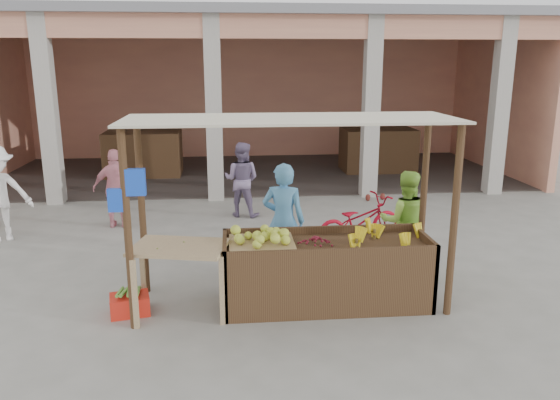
{
  "coord_description": "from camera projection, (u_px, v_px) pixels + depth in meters",
  "views": [
    {
      "loc": [
        -0.7,
        -6.43,
        3.04
      ],
      "look_at": [
        0.03,
        1.2,
        1.08
      ],
      "focal_mm": 35.0,
      "sensor_mm": 36.0,
      "label": 1
    }
  ],
  "objects": [
    {
      "name": "melon_tray",
      "position": [
        262.0,
        239.0,
        6.78
      ],
      "size": [
        0.81,
        0.7,
        0.21
      ],
      "color": "#9E8051",
      "rests_on": "fruit_stall"
    },
    {
      "name": "shopper_f",
      "position": [
        242.0,
        176.0,
        10.86
      ],
      "size": [
        0.9,
        0.69,
        1.64
      ],
      "primitive_type": "imported",
      "rotation": [
        0.0,
        0.0,
        2.81
      ],
      "color": "slate",
      "rests_on": "ground"
    },
    {
      "name": "stall_awning",
      "position": [
        285.0,
        152.0,
        6.59
      ],
      "size": [
        4.09,
        1.35,
        2.39
      ],
      "color": "#4D361F",
      "rests_on": "ground"
    },
    {
      "name": "market_building",
      "position": [
        254.0,
        74.0,
        14.97
      ],
      "size": [
        14.4,
        6.4,
        4.2
      ],
      "color": "#E99D7A",
      "rests_on": "ground"
    },
    {
      "name": "plantain_bundle",
      "position": [
        129.0,
        293.0,
        6.7
      ],
      "size": [
        0.37,
        0.26,
        0.07
      ],
      "primitive_type": null,
      "color": "#5A8F34",
      "rests_on": "red_crate"
    },
    {
      "name": "vendor_blue",
      "position": [
        283.0,
        217.0,
        7.72
      ],
      "size": [
        0.78,
        0.66,
        1.79
      ],
      "primitive_type": "imported",
      "rotation": [
        0.0,
        0.0,
        2.86
      ],
      "color": "#5198CE",
      "rests_on": "ground"
    },
    {
      "name": "papaya_pile",
      "position": [
        179.0,
        238.0,
        6.51
      ],
      "size": [
        0.69,
        0.39,
        0.2
      ],
      "primitive_type": null,
      "color": "#4C832A",
      "rests_on": "side_table"
    },
    {
      "name": "vendor_green",
      "position": [
        405.0,
        219.0,
        7.98
      ],
      "size": [
        0.85,
        0.6,
        1.6
      ],
      "primitive_type": "imported",
      "rotation": [
        0.0,
        0.0,
        2.92
      ],
      "color": "#9DD948",
      "rests_on": "ground"
    },
    {
      "name": "side_table",
      "position": [
        180.0,
        257.0,
        6.57
      ],
      "size": [
        1.24,
        0.96,
        0.89
      ],
      "rotation": [
        0.0,
        0.0,
        -0.22
      ],
      "color": "tan",
      "rests_on": "ground"
    },
    {
      "name": "berry_heap",
      "position": [
        315.0,
        241.0,
        6.79
      ],
      "size": [
        0.44,
        0.36,
        0.14
      ],
      "primitive_type": "ellipsoid",
      "color": "maroon",
      "rests_on": "fruit_stall"
    },
    {
      "name": "ground",
      "position": [
        287.0,
        304.0,
        7.02
      ],
      "size": [
        60.0,
        60.0,
        0.0
      ],
      "primitive_type": "plane",
      "color": "slate",
      "rests_on": "ground"
    },
    {
      "name": "banana_heap",
      "position": [
        388.0,
        235.0,
        6.91
      ],
      "size": [
        1.1,
        0.6,
        0.2
      ],
      "primitive_type": null,
      "color": "yellow",
      "rests_on": "fruit_stall"
    },
    {
      "name": "red_crate",
      "position": [
        130.0,
        305.0,
        6.74
      ],
      "size": [
        0.53,
        0.43,
        0.24
      ],
      "primitive_type": "cube",
      "rotation": [
        0.0,
        0.0,
        0.21
      ],
      "color": "red",
      "rests_on": "ground"
    },
    {
      "name": "produce_sacks",
      "position": [
        376.0,
        187.0,
        12.19
      ],
      "size": [
        0.79,
        0.49,
        0.6
      ],
      "color": "maroon",
      "rests_on": "ground"
    },
    {
      "name": "fruit_stall",
      "position": [
        326.0,
        274.0,
        6.97
      ],
      "size": [
        2.6,
        0.95,
        0.8
      ],
      "primitive_type": "cube",
      "color": "#4D361F",
      "rests_on": "ground"
    },
    {
      "name": "motorcycle",
      "position": [
        359.0,
        221.0,
        9.07
      ],
      "size": [
        1.25,
        1.85,
        0.91
      ],
      "primitive_type": "imported",
      "rotation": [
        0.0,
        0.0,
        1.98
      ],
      "color": "#A4081B",
      "rests_on": "ground"
    },
    {
      "name": "shopper_b",
      "position": [
        116.0,
        186.0,
        10.14
      ],
      "size": [
        0.93,
        0.49,
        1.58
      ],
      "primitive_type": "imported",
      "rotation": [
        0.0,
        0.0,
        3.14
      ],
      "color": "pink",
      "rests_on": "ground"
    }
  ]
}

